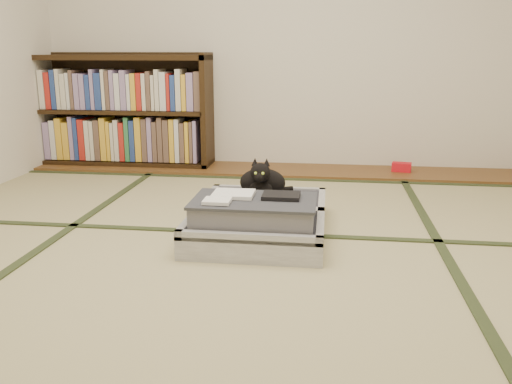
# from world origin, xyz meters

# --- Properties ---
(floor) EXTENTS (4.50, 4.50, 0.00)m
(floor) POSITION_xyz_m (0.00, 0.00, 0.00)
(floor) COLOR tan
(floor) RESTS_ON ground
(wood_strip) EXTENTS (4.00, 0.50, 0.02)m
(wood_strip) POSITION_xyz_m (0.00, 2.00, 0.01)
(wood_strip) COLOR brown
(wood_strip) RESTS_ON ground
(red_item) EXTENTS (0.16, 0.12, 0.07)m
(red_item) POSITION_xyz_m (1.01, 2.03, 0.06)
(red_item) COLOR red
(red_item) RESTS_ON wood_strip
(tatami_borders) EXTENTS (4.00, 4.50, 0.01)m
(tatami_borders) POSITION_xyz_m (0.00, 0.49, 0.00)
(tatami_borders) COLOR #2D381E
(tatami_borders) RESTS_ON ground
(bookcase) EXTENTS (1.50, 0.34, 0.96)m
(bookcase) POSITION_xyz_m (-1.31, 2.07, 0.45)
(bookcase) COLOR black
(bookcase) RESTS_ON wood_strip
(suitcase) EXTENTS (0.70, 0.93, 0.27)m
(suitcase) POSITION_xyz_m (0.06, 0.38, 0.10)
(suitcase) COLOR silver
(suitcase) RESTS_ON floor
(cat) EXTENTS (0.31, 0.31, 0.25)m
(cat) POSITION_xyz_m (0.04, 0.68, 0.23)
(cat) COLOR black
(cat) RESTS_ON suitcase
(cable_coil) EXTENTS (0.10, 0.10, 0.02)m
(cable_coil) POSITION_xyz_m (0.22, 0.72, 0.14)
(cable_coil) COLOR white
(cable_coil) RESTS_ON suitcase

